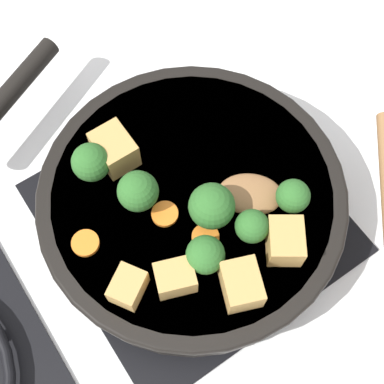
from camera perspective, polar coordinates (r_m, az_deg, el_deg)
ground_plane at (r=0.64m, az=0.00°, el=-2.80°), size 2.40×2.40×0.00m
front_burner_grate at (r=0.62m, az=0.00°, el=-2.39°), size 0.31×0.31×0.03m
skillet_pan at (r=0.59m, az=-0.23°, el=-0.73°), size 0.45×0.37×0.05m
wooden_spoon at (r=0.57m, az=14.17°, el=-0.88°), size 0.22×0.23×0.02m
tofu_cube_center_large at (r=0.58m, az=-8.26°, el=4.52°), size 0.05×0.04×0.04m
tofu_cube_near_handle at (r=0.52m, az=-1.80°, el=-9.13°), size 0.04×0.05×0.03m
tofu_cube_east_chunk at (r=0.52m, az=5.28°, el=-9.82°), size 0.05×0.05×0.03m
tofu_cube_west_chunk at (r=0.54m, az=9.88°, el=-5.18°), size 0.05×0.05×0.03m
tofu_cube_back_piece at (r=0.52m, az=-6.85°, el=-10.02°), size 0.04×0.04×0.03m
broccoli_floret_near_spoon at (r=0.54m, az=-5.79°, el=0.06°), size 0.04×0.04×0.05m
broccoli_floret_center_top at (r=0.51m, az=1.43°, el=-6.72°), size 0.04×0.04×0.05m
broccoli_floret_east_rim at (r=0.53m, az=2.26°, el=-1.43°), size 0.05×0.05×0.05m
broccoli_floret_west_rim at (r=0.53m, az=6.42°, el=-3.67°), size 0.03×0.03×0.04m
broccoli_floret_north_edge at (r=0.55m, az=10.71°, el=-0.46°), size 0.04×0.04×0.04m
broccoli_floret_south_cluster at (r=0.56m, az=-10.71°, el=3.12°), size 0.04×0.04×0.05m
carrot_slice_orange_thin at (r=0.56m, az=-2.91°, el=-2.36°), size 0.03×0.03×0.01m
carrot_slice_near_center at (r=0.55m, az=-11.30°, el=-5.37°), size 0.03×0.03×0.01m
carrot_slice_edge_slice at (r=0.55m, az=1.45°, el=-4.85°), size 0.03×0.03×0.01m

